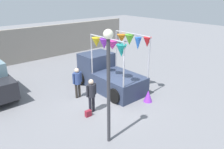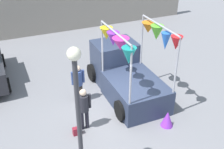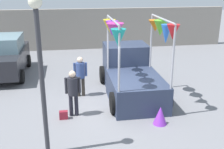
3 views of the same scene
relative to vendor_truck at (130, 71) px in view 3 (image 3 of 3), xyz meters
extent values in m
plane|color=slate|center=(-0.90, -1.24, -0.92)|extent=(60.00, 60.00, 0.00)
cube|color=#2D3851|center=(0.00, -0.99, -0.42)|extent=(1.90, 2.60, 1.00)
cube|color=#2D3851|center=(0.00, 1.01, -0.02)|extent=(1.80, 1.40, 1.80)
cube|color=#8CB2C6|center=(0.00, 1.01, 0.43)|extent=(1.76, 1.37, 0.60)
cylinder|color=black|center=(-0.95, 1.36, -0.54)|extent=(0.22, 0.76, 0.76)
cylinder|color=black|center=(0.95, 1.36, -0.54)|extent=(0.22, 0.76, 0.76)
cylinder|color=black|center=(-0.95, -1.69, -0.54)|extent=(0.22, 0.76, 0.76)
cylinder|color=black|center=(0.95, -1.69, -0.54)|extent=(0.22, 0.76, 0.76)
cylinder|color=#A5A5AD|center=(-0.87, 0.23, 1.14)|extent=(0.07, 0.07, 2.11)
cylinder|color=#A5A5AD|center=(0.87, 0.23, 1.14)|extent=(0.07, 0.07, 2.11)
cylinder|color=#A5A5AD|center=(-0.87, -2.21, 1.14)|extent=(0.07, 0.07, 2.11)
cylinder|color=#A5A5AD|center=(0.87, -2.21, 1.14)|extent=(0.07, 0.07, 2.11)
cylinder|color=#A5A5AD|center=(-0.87, -0.99, 2.19)|extent=(0.07, 2.44, 0.07)
cylinder|color=#A5A5AD|center=(0.87, -0.99, 2.19)|extent=(0.07, 2.44, 0.07)
cone|color=teal|center=(-0.87, -2.04, 1.79)|extent=(0.59, 0.59, 0.56)
cone|color=red|center=(0.87, -2.04, 1.93)|extent=(0.42, 0.42, 0.48)
cone|color=#D83399|center=(-0.87, -1.43, 1.94)|extent=(0.81, 0.81, 0.43)
cone|color=blue|center=(0.87, -1.43, 1.75)|extent=(0.48, 0.48, 0.65)
cone|color=purple|center=(-0.87, -0.82, 1.89)|extent=(0.63, 0.63, 0.51)
cone|color=#66CC33|center=(0.87, -0.82, 1.85)|extent=(0.70, 0.70, 0.56)
cone|color=yellow|center=(-0.87, -0.21, 1.87)|extent=(0.58, 0.58, 0.46)
cone|color=orange|center=(0.87, -0.21, 1.84)|extent=(0.65, 0.65, 0.42)
cube|color=#26262B|center=(-5.36, 3.07, -0.15)|extent=(1.70, 4.00, 0.90)
cube|color=#72939E|center=(-5.36, 3.22, 0.63)|extent=(1.50, 2.10, 0.66)
cylinder|color=black|center=(-4.51, 4.32, -0.60)|extent=(0.18, 0.64, 0.64)
cylinder|color=black|center=(-4.51, 1.82, -0.60)|extent=(0.18, 0.64, 0.64)
cylinder|color=black|center=(-2.40, -1.66, -0.53)|extent=(0.13, 0.13, 0.77)
cylinder|color=black|center=(-2.22, -1.66, -0.53)|extent=(0.13, 0.13, 0.77)
cylinder|color=#26262D|center=(-2.31, -1.66, 0.15)|extent=(0.34, 0.34, 0.61)
sphere|color=beige|center=(-2.31, -1.66, 0.57)|extent=(0.23, 0.23, 0.23)
cylinder|color=#26262D|center=(-2.53, -1.66, 0.18)|extent=(0.09, 0.09, 0.55)
cylinder|color=#26262D|center=(-2.09, -1.66, 0.18)|extent=(0.09, 0.09, 0.55)
cylinder|color=#2D2823|center=(-2.07, -0.01, -0.53)|extent=(0.13, 0.13, 0.77)
cylinder|color=#2D2823|center=(-1.89, -0.01, -0.53)|extent=(0.13, 0.13, 0.77)
cylinder|color=#33477F|center=(-1.98, -0.01, 0.15)|extent=(0.34, 0.34, 0.61)
sphere|color=beige|center=(-1.98, -0.01, 0.57)|extent=(0.23, 0.23, 0.23)
cylinder|color=#33477F|center=(-2.20, -0.01, 0.18)|extent=(0.09, 0.09, 0.55)
cylinder|color=#33477F|center=(-1.76, -0.01, 0.18)|extent=(0.09, 0.09, 0.55)
cube|color=maroon|center=(-2.66, -1.86, -0.78)|extent=(0.28, 0.16, 0.28)
cylinder|color=#333338|center=(-3.07, -3.75, 0.98)|extent=(0.12, 0.12, 3.78)
sphere|color=#F2EDCC|center=(-3.07, -3.75, 3.03)|extent=(0.32, 0.32, 0.32)
cube|color=gray|center=(-0.90, 7.93, 0.38)|extent=(18.00, 0.36, 2.60)
cone|color=purple|center=(0.39, -2.69, -0.62)|extent=(0.44, 0.44, 0.60)
camera|label=1|loc=(-7.36, -8.85, 4.26)|focal=35.00mm
camera|label=2|loc=(-4.47, -9.03, 5.62)|focal=45.00mm
camera|label=3|loc=(-2.37, -10.37, 3.53)|focal=45.00mm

